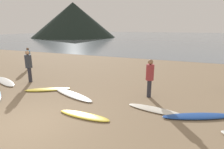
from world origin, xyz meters
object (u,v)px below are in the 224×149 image
Objects in this scene: surfboard_5 at (155,110)px; person_2 at (150,75)px; person_3 at (28,56)px; surfboard_0 at (5,81)px; surfboard_3 at (73,95)px; surfboard_4 at (84,115)px; person_1 at (29,64)px; surfboard_2 at (48,89)px; surfboard_6 at (198,116)px.

person_2 reaches higher than surfboard_5.
person_3 is (-9.81, 2.53, -0.09)m from person_2.
surfboard_0 is 8.25m from person_2.
person_2 is (3.30, 1.19, 0.98)m from surfboard_3.
surfboard_5 is at bearing 20.29° from surfboard_0.
surfboard_4 reaches higher than surfboard_5.
person_1 reaches higher than surfboard_4.
person_2 reaches higher than surfboard_4.
surfboard_3 is 3.82m from surfboard_5.
person_1 is at bearing 47.04° from surfboard_0.
surfboard_3 is 1.68× the size of person_3.
surfboard_2 reaches higher than surfboard_4.
surfboard_4 is 1.16× the size of person_2.
surfboard_5 is 1.48m from surfboard_6.
surfboard_2 is at bearing 20.41° from surfboard_0.
surfboard_0 reaches higher than surfboard_2.
person_2 is at bearing 136.39° from person_1.
person_2 is at bearing -20.03° from surfboard_2.
surfboard_3 is 3.64m from person_2.
person_1 is 1.16× the size of person_3.
surfboard_4 is 4.03m from surfboard_6.
surfboard_5 is at bearing 17.14° from surfboard_3.
person_1 is 4.13m from person_3.
surfboard_2 is at bearing 55.78° from person_3.
surfboard_5 is (2.27, 1.45, -0.00)m from surfboard_4.
person_1 reaches higher than person_3.
surfboard_6 is at bearing 22.56° from surfboard_4.
surfboard_3 is at bearing 19.61° from surfboard_0.
person_1 reaches higher than surfboard_2.
surfboard_0 is 3.25m from surfboard_2.
surfboard_0 is 1.67× the size of person_3.
surfboard_6 is at bearing 18.04° from surfboard_3.
person_3 is at bearing -89.27° from person_1.
surfboard_0 is at bearing -44.68° from person_2.
person_1 reaches higher than surfboard_6.
surfboard_0 is 3.90m from person_3.
surfboard_3 is (1.60, -0.15, 0.00)m from surfboard_2.
surfboard_0 is 1.52× the size of person_2.
person_2 is (-2.01, 1.29, 0.97)m from surfboard_6.
surfboard_3 is 1.03× the size of surfboard_6.
surfboard_4 is at bearing 6.97° from person_2.
surfboard_6 is at bearing -34.12° from surfboard_2.
surfboard_2 is at bearing 152.21° from surfboard_4.
surfboard_5 is 1.38× the size of person_3.
surfboard_4 is 1.11× the size of person_1.
surfboard_5 is at bearing 60.65° from person_2.
person_2 is (4.90, 1.04, 0.98)m from surfboard_2.
surfboard_6 is 8.93m from person_1.
surfboard_6 is 1.63× the size of person_3.
surfboard_2 is at bearing 152.66° from surfboard_6.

